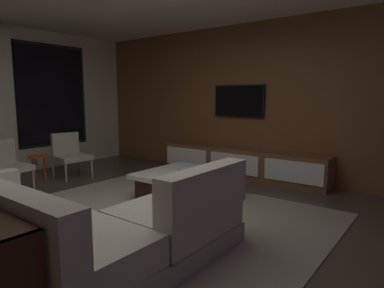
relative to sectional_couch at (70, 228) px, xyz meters
The scene contains 11 objects.
floor 0.89m from the sectional_couch, 14.96° to the left, with size 9.20×9.20×0.00m, color #473D33.
media_wall 4.02m from the sectional_couch, ahead, with size 0.12×7.80×2.70m.
area_rug 1.20m from the sectional_couch, ahead, with size 3.20×3.80×0.01m, color gray.
sectional_couch is the anchor object (origin of this frame).
coffee_table 2.09m from the sectional_couch, ahead, with size 1.16×1.16×0.36m.
book_stack_on_coffee_table 2.14m from the sectional_couch, ahead, with size 0.30×0.21×0.08m.
accent_chair_near_window 3.32m from the sectional_couch, 57.07° to the left, with size 0.61×0.62×0.78m.
accent_chair_by_curtain 2.82m from the sectional_couch, 76.26° to the left, with size 0.58×0.60×0.78m.
side_stool 3.03m from the sectional_couch, 66.43° to the left, with size 0.32×0.32×0.46m.
media_console 3.59m from the sectional_couch, ahead, with size 0.46×3.10×0.52m.
mounted_tv 3.94m from the sectional_couch, ahead, with size 0.05×0.99×0.57m.
Camera 1 is at (-2.38, -2.74, 1.42)m, focal length 31.28 mm.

